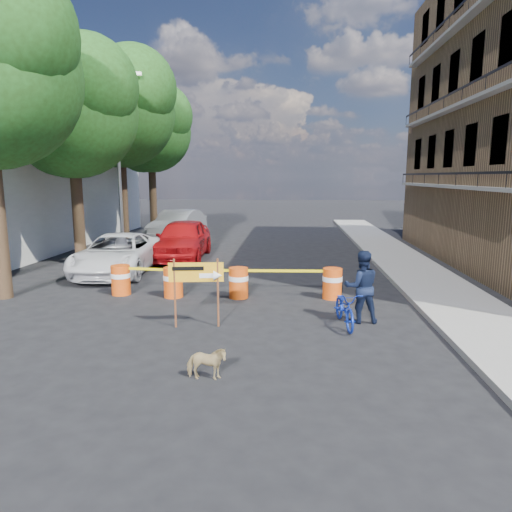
% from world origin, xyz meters
% --- Properties ---
extents(ground, '(120.00, 120.00, 0.00)m').
position_xyz_m(ground, '(0.00, 0.00, 0.00)').
color(ground, black).
rests_on(ground, ground).
extents(sidewalk_east, '(2.40, 40.00, 0.15)m').
position_xyz_m(sidewalk_east, '(6.20, 6.00, 0.07)').
color(sidewalk_east, gray).
rests_on(sidewalk_east, ground).
extents(tree_mid_a, '(5.25, 5.00, 8.68)m').
position_xyz_m(tree_mid_a, '(-6.74, 7.00, 6.01)').
color(tree_mid_a, '#332316').
rests_on(tree_mid_a, ground).
extents(tree_mid_b, '(5.67, 5.40, 9.62)m').
position_xyz_m(tree_mid_b, '(-6.73, 12.00, 6.71)').
color(tree_mid_b, '#332316').
rests_on(tree_mid_b, ground).
extents(tree_far, '(5.04, 4.80, 8.84)m').
position_xyz_m(tree_far, '(-6.74, 17.00, 6.22)').
color(tree_far, '#332316').
rests_on(tree_far, ground).
extents(streetlamp, '(1.25, 0.18, 8.00)m').
position_xyz_m(streetlamp, '(-5.93, 9.50, 4.38)').
color(streetlamp, gray).
rests_on(streetlamp, ground).
extents(barrel_far_left, '(0.58, 0.58, 0.90)m').
position_xyz_m(barrel_far_left, '(-3.52, 2.64, 0.47)').
color(barrel_far_left, '#D9440C').
rests_on(barrel_far_left, ground).
extents(barrel_mid_left, '(0.58, 0.58, 0.90)m').
position_xyz_m(barrel_mid_left, '(-1.86, 2.47, 0.47)').
color(barrel_mid_left, '#D9440C').
rests_on(barrel_mid_left, ground).
extents(barrel_mid_right, '(0.58, 0.58, 0.90)m').
position_xyz_m(barrel_mid_right, '(0.08, 2.54, 0.47)').
color(barrel_mid_right, '#D9440C').
rests_on(barrel_mid_right, ground).
extents(barrel_far_right, '(0.58, 0.58, 0.90)m').
position_xyz_m(barrel_far_right, '(2.82, 2.66, 0.47)').
color(barrel_far_right, '#D9440C').
rests_on(barrel_far_right, ground).
extents(detour_sign, '(1.28, 0.27, 1.65)m').
position_xyz_m(detour_sign, '(-0.46, -0.16, 1.20)').
color(detour_sign, '#592D19').
rests_on(detour_sign, ground).
extents(pedestrian, '(0.93, 0.75, 1.78)m').
position_xyz_m(pedestrian, '(3.32, 0.50, 0.89)').
color(pedestrian, black).
rests_on(pedestrian, ground).
extents(bicycle, '(0.69, 0.94, 1.67)m').
position_xyz_m(bicycle, '(2.90, 0.17, 0.84)').
color(bicycle, '#1631B4').
rests_on(bicycle, ground).
extents(dog, '(0.73, 0.34, 0.61)m').
position_xyz_m(dog, '(0.13, -3.00, 0.31)').
color(dog, tan).
rests_on(dog, ground).
extents(suv_white, '(2.65, 5.30, 1.44)m').
position_xyz_m(suv_white, '(-4.76, 5.70, 0.72)').
color(suv_white, silver).
rests_on(suv_white, ground).
extents(sedan_red, '(2.23, 5.12, 1.72)m').
position_xyz_m(sedan_red, '(-3.08, 8.87, 0.86)').
color(sedan_red, '#A70D11').
rests_on(sedan_red, ground).
extents(sedan_silver, '(2.46, 5.31, 1.68)m').
position_xyz_m(sedan_silver, '(-4.75, 14.77, 0.84)').
color(sedan_silver, '#A1A2A8').
rests_on(sedan_silver, ground).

